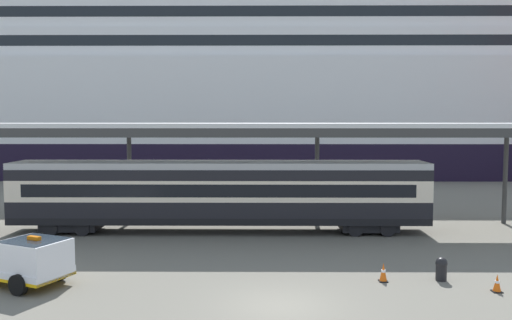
# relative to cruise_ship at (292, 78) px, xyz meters

# --- Properties ---
(ground_plane) EXTENTS (400.00, 400.00, 0.00)m
(ground_plane) POSITION_rel_cruise_ship_xyz_m (-3.46, -51.37, -11.92)
(ground_plane) COLOR #676358
(cruise_ship) EXTENTS (154.56, 28.73, 33.81)m
(cruise_ship) POSITION_rel_cruise_ship_xyz_m (0.00, 0.00, 0.00)
(cruise_ship) COLOR black
(cruise_ship) RESTS_ON ground
(platform_canopy) EXTENTS (47.22, 5.19, 6.33)m
(platform_canopy) POSITION_rel_cruise_ship_xyz_m (-6.50, -38.83, -5.83)
(platform_canopy) COLOR silver
(platform_canopy) RESTS_ON ground
(train_carriage) EXTENTS (23.80, 2.81, 4.11)m
(train_carriage) POSITION_rel_cruise_ship_xyz_m (-6.50, -39.23, -9.61)
(train_carriage) COLOR black
(train_carriage) RESTS_ON ground
(service_truck) EXTENTS (5.57, 3.98, 2.02)m
(service_truck) POSITION_rel_cruise_ship_xyz_m (-13.83, -48.95, -10.93)
(service_truck) COLOR white
(service_truck) RESTS_ON ground
(traffic_cone_near) EXTENTS (0.36, 0.36, 0.77)m
(traffic_cone_near) POSITION_rel_cruise_ship_xyz_m (0.84, -48.54, -11.54)
(traffic_cone_near) COLOR black
(traffic_cone_near) RESTS_ON ground
(traffic_cone_mid) EXTENTS (0.36, 0.36, 0.69)m
(traffic_cone_mid) POSITION_rel_cruise_ship_xyz_m (4.87, -49.79, -11.58)
(traffic_cone_mid) COLOR black
(traffic_cone_mid) RESTS_ON ground
(quay_bollard) EXTENTS (0.48, 0.48, 0.96)m
(quay_bollard) POSITION_rel_cruise_ship_xyz_m (3.23, -48.37, -11.40)
(quay_bollard) COLOR black
(quay_bollard) RESTS_ON ground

